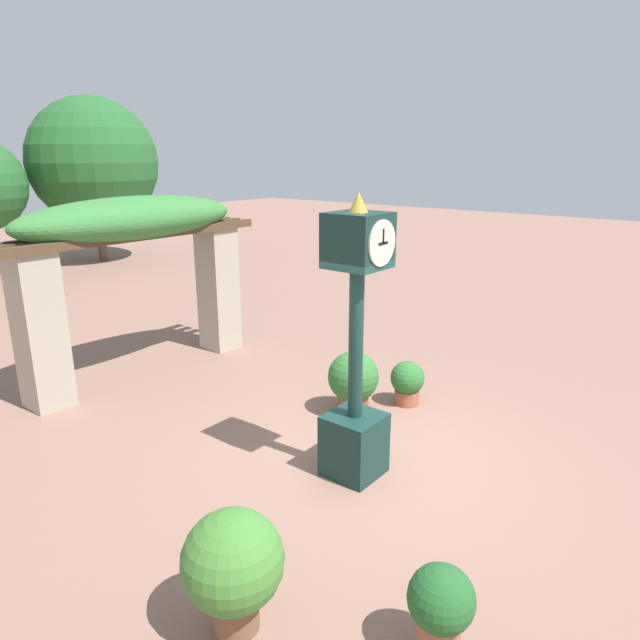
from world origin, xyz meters
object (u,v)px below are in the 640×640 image
Objects in this scene: potted_plant_near_left at (353,380)px; potted_plant_far_right at (233,565)px; pedestal_clock at (356,358)px; potted_plant_near_right at (441,607)px; potted_plant_far_left at (407,381)px.

potted_plant_far_right reaches higher than potted_plant_near_left.
potted_plant_near_left is 4.01m from potted_plant_far_right.
pedestal_clock is 3.16× the size of potted_plant_far_right.
pedestal_clock is at bearing 13.72° from potted_plant_far_right.
pedestal_clock is at bearing -144.10° from potted_plant_near_left.
potted_plant_near_right is at bearing -130.43° from pedestal_clock.
potted_plant_near_left is 0.88m from potted_plant_far_left.
potted_plant_far_left is (3.69, 2.43, -0.07)m from potted_plant_near_right.
pedestal_clock is 2.73m from potted_plant_near_right.
potted_plant_far_right is at bearing -157.63° from potted_plant_near_left.
potted_plant_far_left is at bearing 33.36° from potted_plant_near_right.
potted_plant_near_right is 0.74× the size of potted_plant_far_right.
potted_plant_far_right is (-4.45, -1.08, 0.23)m from potted_plant_far_left.
potted_plant_far_left is at bearing 13.65° from potted_plant_far_right.
potted_plant_far_right is at bearing -166.28° from pedestal_clock.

